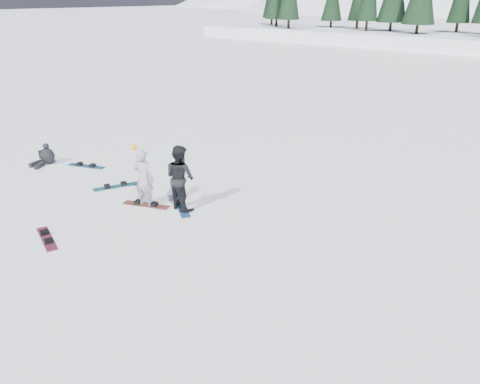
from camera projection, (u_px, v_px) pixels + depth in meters
name	position (u px, v px, depth m)	size (l,w,h in m)	color
ground	(146.00, 221.00, 13.49)	(420.00, 420.00, 0.00)	white
snowboarder_woman	(144.00, 178.00, 14.12)	(0.75, 0.60, 1.96)	#AEADB2
snowboarder_man	(180.00, 177.00, 13.93)	(0.97, 0.76, 2.00)	black
seated_rider	(46.00, 156.00, 17.89)	(0.74, 1.06, 0.82)	black
gear_bag	(44.00, 155.00, 18.56)	(0.45, 0.30, 0.30)	black
snowboard_woman	(146.00, 205.00, 14.47)	(1.50, 0.28, 0.03)	maroon
snowboard_man	(182.00, 207.00, 14.31)	(1.50, 0.28, 0.03)	navy
snowboard_loose_c	(86.00, 166.00, 17.74)	(1.50, 0.28, 0.03)	#185987
snowboard_loose_b	(47.00, 239.00, 12.48)	(1.50, 0.28, 0.03)	maroon
snowboard_loose_a	(116.00, 187.00, 15.85)	(1.50, 0.28, 0.03)	#187087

